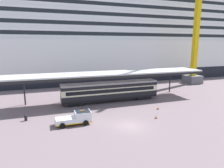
# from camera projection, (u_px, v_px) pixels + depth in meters

# --- Properties ---
(ground_plane) EXTENTS (400.00, 400.00, 0.00)m
(ground_plane) POSITION_uv_depth(u_px,v_px,m) (130.00, 126.00, 28.95)
(ground_plane) COLOR slate
(cruise_ship) EXTENTS (143.63, 25.06, 36.45)m
(cruise_ship) POSITION_uv_depth(u_px,v_px,m) (131.00, 42.00, 73.29)
(cruise_ship) COLOR black
(cruise_ship) RESTS_ON ground
(platform_canopy) EXTENTS (41.47, 6.36, 6.02)m
(platform_canopy) POSITION_uv_depth(u_px,v_px,m) (110.00, 74.00, 40.79)
(platform_canopy) COLOR silver
(platform_canopy) RESTS_ON ground
(train_carriage) EXTENTS (20.07, 2.81, 4.11)m
(train_carriage) POSITION_uv_depth(u_px,v_px,m) (111.00, 91.00, 41.07)
(train_carriage) COLOR black
(train_carriage) RESTS_ON ground
(service_truck) EXTENTS (5.21, 2.27, 2.02)m
(service_truck) POSITION_uv_depth(u_px,v_px,m) (77.00, 118.00, 29.55)
(service_truck) COLOR white
(service_truck) RESTS_ON ground
(traffic_cone_near) EXTENTS (0.36, 0.36, 0.60)m
(traffic_cone_near) POSITION_uv_depth(u_px,v_px,m) (156.00, 117.00, 31.92)
(traffic_cone_near) COLOR black
(traffic_cone_near) RESTS_ON ground
(traffic_cone_mid) EXTENTS (0.36, 0.36, 0.62)m
(traffic_cone_mid) POSITION_uv_depth(u_px,v_px,m) (158.00, 108.00, 36.45)
(traffic_cone_mid) COLOR black
(traffic_cone_mid) RESTS_ON ground
(dockside_crane) EXTENTS (15.16, 4.40, 59.15)m
(dockside_crane) POSITION_uv_depth(u_px,v_px,m) (199.00, 23.00, 58.21)
(dockside_crane) COLOR #595960
(dockside_crane) RESTS_ON ground
(quay_bollard) EXTENTS (0.48, 0.48, 0.96)m
(quay_bollard) POSITION_uv_depth(u_px,v_px,m) (26.00, 117.00, 30.91)
(quay_bollard) COLOR black
(quay_bollard) RESTS_ON ground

